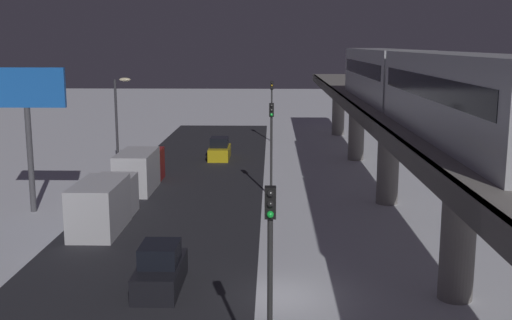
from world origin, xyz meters
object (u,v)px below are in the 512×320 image
sedan_yellow (220,150)px  traffic_light_far (272,102)px  traffic_light_near (270,262)px  delivery_van (104,203)px  traffic_light_mid (271,136)px  commercial_billboard (27,102)px  sedan_black (160,270)px  box_truck (140,169)px  subway_train (411,81)px

sedan_yellow → traffic_light_far: 11.98m
sedan_yellow → traffic_light_near: 39.30m
delivery_van → traffic_light_near: (-9.50, 17.44, 2.85)m
traffic_light_mid → commercial_billboard: (14.81, 4.16, 2.63)m
sedan_black → box_truck: bearing=104.3°
traffic_light_far → subway_train: bearing=103.4°
box_truck → traffic_light_mid: size_ratio=1.16×
subway_train → sedan_black: bearing=36.7°
sedan_black → subway_train: bearing=36.7°
subway_train → traffic_light_far: size_ratio=5.76×
traffic_light_near → traffic_light_mid: bearing=-90.0°
box_truck → commercial_billboard: (5.31, 6.68, 5.48)m
sedan_black → sedan_yellow: bearing=90.0°
sedan_black → traffic_light_far: bearing=83.5°
sedan_yellow → traffic_light_mid: traffic_light_mid is taller
delivery_van → commercial_billboard: bearing=-30.1°
traffic_light_near → box_truck: bearing=-70.7°
traffic_light_near → traffic_light_mid: (0.00, -24.68, 0.00)m
commercial_billboard → traffic_light_near: bearing=125.8°
box_truck → delivery_van: (0.00, 9.75, 0.00)m
delivery_van → traffic_light_mid: 12.28m
box_truck → sedan_black: bearing=104.3°
subway_train → traffic_light_far: (7.58, -31.91, -4.11)m
sedan_black → delivery_van: delivery_van is taller
subway_train → traffic_light_near: (7.58, 17.45, -4.11)m
traffic_light_near → sedan_yellow: bearing=-83.1°
commercial_billboard → traffic_light_mid: bearing=-164.3°
box_truck → delivery_van: size_ratio=1.00×
delivery_van → traffic_light_near: traffic_light_near is taller
subway_train → commercial_billboard: 22.64m
sedan_black → traffic_light_mid: traffic_light_mid is taller
box_truck → traffic_light_far: bearing=-113.2°
delivery_van → traffic_light_far: size_ratio=1.16×
traffic_light_near → sedan_black: bearing=-60.5°
subway_train → traffic_light_near: size_ratio=5.76×
traffic_light_near → traffic_light_far: same height
sedan_yellow → traffic_light_far: size_ratio=0.64×
sedan_yellow → commercial_billboard: bearing=-118.8°
box_truck → traffic_light_far: (-9.50, -22.16, 2.85)m
sedan_black → sedan_yellow: (0.00, -30.56, 0.00)m
subway_train → sedan_black: size_ratio=8.92×
sedan_black → traffic_light_near: bearing=-60.5°
box_truck → delivery_van: same height
traffic_light_mid → subway_train: bearing=136.4°
subway_train → traffic_light_mid: bearing=-43.6°
commercial_billboard → box_truck: bearing=-128.5°
delivery_van → traffic_light_mid: (-9.50, -7.24, 2.85)m
traffic_light_mid → traffic_light_near: bearing=90.0°
traffic_light_mid → commercial_billboard: 15.61m
traffic_light_far → commercial_billboard: 32.53m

